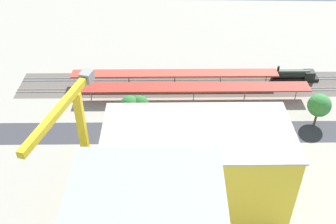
{
  "coord_description": "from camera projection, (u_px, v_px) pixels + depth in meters",
  "views": [
    {
      "loc": [
        7.67,
        85.56,
        67.18
      ],
      "look_at": [
        9.7,
        2.45,
        5.09
      ],
      "focal_mm": 42.39,
      "sensor_mm": 36.0,
      "label": 1
    }
  ],
  "objects": [
    {
      "name": "parked_car_2",
      "position": [
        236.0,
        139.0,
        101.75
      ],
      "size": [
        4.37,
        1.87,
        1.7
      ],
      "color": "black",
      "rests_on": "ground"
    },
    {
      "name": "street_tree_1",
      "position": [
        130.0,
        105.0,
        106.9
      ],
      "size": [
        5.38,
        5.38,
        7.33
      ],
      "color": "brown",
      "rests_on": "ground"
    },
    {
      "name": "construction_building",
      "position": [
        196.0,
        168.0,
        81.26
      ],
      "size": [
        36.96,
        19.28,
        18.81
      ],
      "primitive_type": "cube",
      "rotation": [
        0.0,
        0.0,
        0.04
      ],
      "color": "yellow",
      "rests_on": "ground"
    },
    {
      "name": "street_asphalt",
      "position": [
        204.0,
        132.0,
        105.06
      ],
      "size": [
        112.92,
        12.98,
        0.01
      ],
      "primitive_type": "cube",
      "rotation": [
        0.0,
        0.0,
        0.04
      ],
      "color": "#38383D",
      "rests_on": "ground"
    },
    {
      "name": "track_rails",
      "position": [
        201.0,
        84.0,
        123.73
      ],
      "size": [
        112.6,
        11.96,
        0.12
      ],
      "color": "#9E9EA8",
      "rests_on": "ground"
    },
    {
      "name": "tower_crane",
      "position": [
        81.0,
        146.0,
        74.19
      ],
      "size": [
        7.17,
        22.57,
        30.33
      ],
      "color": "gray",
      "rests_on": "ground"
    },
    {
      "name": "street_tree_0",
      "position": [
        141.0,
        104.0,
        107.17
      ],
      "size": [
        4.45,
        4.45,
        7.08
      ],
      "color": "brown",
      "rests_on": "ground"
    },
    {
      "name": "parked_car_3",
      "position": [
        213.0,
        138.0,
        102.01
      ],
      "size": [
        4.19,
        1.91,
        1.62
      ],
      "color": "black",
      "rests_on": "ground"
    },
    {
      "name": "platform_canopy_near",
      "position": [
        194.0,
        87.0,
        114.99
      ],
      "size": [
        67.24,
        7.44,
        4.35
      ],
      "color": "#A82D23",
      "rests_on": "ground"
    },
    {
      "name": "street_tree_2",
      "position": [
        319.0,
        105.0,
        104.82
      ],
      "size": [
        6.2,
        6.2,
        8.99
      ],
      "color": "brown",
      "rests_on": "ground"
    },
    {
      "name": "construction_roof_slab",
      "position": [
        198.0,
        131.0,
        75.51
      ],
      "size": [
        37.58,
        19.9,
        0.4
      ],
      "primitive_type": "cube",
      "rotation": [
        0.0,
        0.0,
        0.04
      ],
      "color": "#ADA89E",
      "rests_on": "construction_building"
    },
    {
      "name": "platform_canopy_far",
      "position": [
        175.0,
        73.0,
        121.3
      ],
      "size": [
        63.22,
        6.59,
        4.33
      ],
      "color": "#C63D2D",
      "rests_on": "ground"
    },
    {
      "name": "rail_bed",
      "position": [
        201.0,
        84.0,
        123.83
      ],
      "size": [
        113.11,
        18.39,
        0.01
      ],
      "primitive_type": "cube",
      "rotation": [
        0.0,
        0.0,
        0.04
      ],
      "color": "#5B544C",
      "rests_on": "ground"
    },
    {
      "name": "parked_car_0",
      "position": [
        287.0,
        139.0,
        101.54
      ],
      "size": [
        4.77,
        2.15,
        1.77
      ],
      "color": "black",
      "rests_on": "ground"
    },
    {
      "name": "traffic_light",
      "position": [
        162.0,
        130.0,
        98.98
      ],
      "size": [
        0.5,
        0.36,
        6.67
      ],
      "color": "#333333",
      "rests_on": "ground"
    },
    {
      "name": "parked_car_1",
      "position": [
        260.0,
        138.0,
        102.09
      ],
      "size": [
        4.21,
        1.84,
        1.64
      ],
      "color": "black",
      "rests_on": "ground"
    },
    {
      "name": "box_truck_0",
      "position": [
        213.0,
        150.0,
        96.96
      ],
      "size": [
        9.71,
        2.44,
        3.35
      ],
      "color": "black",
      "rests_on": "ground"
    },
    {
      "name": "ground_plane",
      "position": [
        204.0,
        122.0,
        108.58
      ],
      "size": [
        180.27,
        180.27,
        0.0
      ],
      "primitive_type": "plane",
      "color": "#9E998C",
      "rests_on": "ground"
    },
    {
      "name": "locomotive",
      "position": [
        295.0,
        75.0,
        124.75
      ],
      "size": [
        14.72,
        3.27,
        5.11
      ],
      "color": "black",
      "rests_on": "ground"
    }
  ]
}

